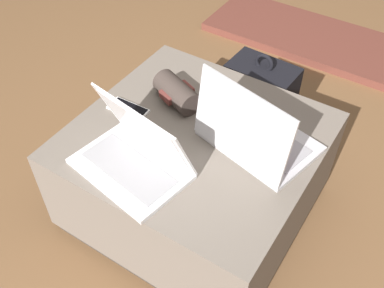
# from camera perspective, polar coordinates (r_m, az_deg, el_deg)

# --- Properties ---
(ground_plane) EXTENTS (14.00, 14.00, 0.00)m
(ground_plane) POSITION_cam_1_polar(r_m,az_deg,el_deg) (1.86, 0.46, -8.03)
(ground_plane) COLOR brown
(ottoman) EXTENTS (0.82, 0.78, 0.42)m
(ottoman) POSITION_cam_1_polar(r_m,az_deg,el_deg) (1.70, 0.50, -3.79)
(ottoman) COLOR #3D3832
(ottoman) RESTS_ON ground_plane
(laptop_near) EXTENTS (0.39, 0.30, 0.24)m
(laptop_near) POSITION_cam_1_polar(r_m,az_deg,el_deg) (1.42, -7.24, -1.43)
(laptop_near) COLOR silver
(laptop_near) RESTS_ON ottoman
(laptop_far) EXTENTS (0.41, 0.34, 0.27)m
(laptop_far) POSITION_cam_1_polar(r_m,az_deg,el_deg) (1.47, 7.83, 1.10)
(laptop_far) COLOR silver
(laptop_far) RESTS_ON ottoman
(cell_phone) EXTENTS (0.15, 0.07, 0.01)m
(cell_phone) POSITION_cam_1_polar(r_m,az_deg,el_deg) (1.65, -8.12, 4.41)
(cell_phone) COLOR white
(cell_phone) RESTS_ON ottoman
(backpack) EXTENTS (0.30, 0.24, 0.45)m
(backpack) POSITION_cam_1_polar(r_m,az_deg,el_deg) (2.05, 8.60, 5.18)
(backpack) COLOR black
(backpack) RESTS_ON ground_plane
(wrist_brace) EXTENTS (0.21, 0.15, 0.09)m
(wrist_brace) POSITION_cam_1_polar(r_m,az_deg,el_deg) (1.64, -1.94, 6.56)
(wrist_brace) COLOR #3D332D
(wrist_brace) RESTS_ON ottoman
(fireplace_hearth) EXTENTS (1.40, 0.50, 0.04)m
(fireplace_hearth) POSITION_cam_1_polar(r_m,az_deg,el_deg) (2.84, 16.38, 12.37)
(fireplace_hearth) COLOR brown
(fireplace_hearth) RESTS_ON ground_plane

